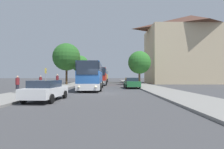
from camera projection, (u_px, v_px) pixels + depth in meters
ground_plane at (101, 93)px, 17.86m from camera, size 300.00×300.00×0.00m
sidewalk_left at (32, 93)px, 17.80m from camera, size 4.00×120.00×0.15m
sidewalk_right at (169, 93)px, 17.93m from camera, size 4.00×120.00×0.15m
building_right_background at (191, 49)px, 43.51m from camera, size 21.18×11.58×17.03m
bus_front at (92, 76)px, 23.28m from camera, size 2.89×11.10×3.40m
bus_middle at (100, 76)px, 36.32m from camera, size 2.89×10.52×3.41m
bus_rear at (103, 76)px, 50.79m from camera, size 3.06×10.73×3.45m
parked_car_left_curb at (46, 90)px, 12.46m from camera, size 2.20×4.48×1.46m
parked_car_right_near at (132, 83)px, 25.64m from camera, size 2.16×4.49×1.55m
bus_stop_sign at (46, 76)px, 19.93m from camera, size 0.08×0.45×2.58m
pedestrian_waiting_near at (17, 84)px, 16.95m from camera, size 0.36×0.36×1.65m
pedestrian_waiting_far at (57, 81)px, 23.54m from camera, size 0.36×0.36×1.88m
pedestrian_walking_back at (41, 82)px, 22.50m from camera, size 0.36×0.36×1.70m
tree_left_near at (80, 64)px, 48.44m from camera, size 4.67×4.67×7.40m
tree_left_far at (67, 57)px, 35.25m from camera, size 5.52×5.52×8.28m
tree_right_near at (139, 62)px, 35.78m from camera, size 4.67×4.67×6.79m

